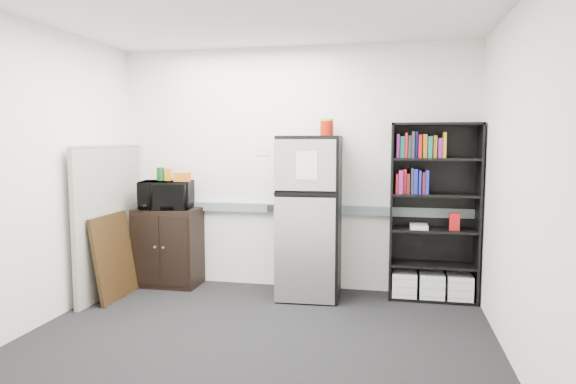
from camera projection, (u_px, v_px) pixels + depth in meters
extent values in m
plane|color=black|center=(252.00, 345.00, 4.20)|extent=(4.00, 4.00, 0.00)
cube|color=white|center=(293.00, 169.00, 5.77)|extent=(4.00, 0.02, 2.70)
cube|color=white|center=(521.00, 186.00, 3.67)|extent=(0.02, 3.50, 2.70)
cube|color=white|center=(30.00, 177.00, 4.47)|extent=(0.02, 3.50, 2.70)
cube|color=white|center=(250.00, 6.00, 3.93)|extent=(4.00, 3.50, 0.02)
cube|color=slate|center=(293.00, 209.00, 5.79)|extent=(3.92, 0.05, 0.10)
cube|color=white|center=(263.00, 151.00, 5.82)|extent=(0.14, 0.00, 0.10)
cube|color=black|center=(391.00, 211.00, 5.41)|extent=(0.02, 0.34, 1.85)
cube|color=black|center=(478.00, 214.00, 5.24)|extent=(0.02, 0.34, 1.85)
cube|color=black|center=(433.00, 210.00, 5.48)|extent=(0.90, 0.02, 1.85)
cube|color=black|center=(437.00, 124.00, 5.23)|extent=(0.90, 0.34, 0.02)
cube|color=black|center=(432.00, 297.00, 5.42)|extent=(0.85, 0.32, 0.03)
cube|color=black|center=(432.00, 265.00, 5.38)|extent=(0.85, 0.32, 0.03)
cube|color=black|center=(433.00, 230.00, 5.34)|extent=(0.85, 0.32, 0.02)
cube|color=black|center=(435.00, 195.00, 5.30)|extent=(0.85, 0.32, 0.02)
cube|color=black|center=(436.00, 159.00, 5.27)|extent=(0.85, 0.32, 0.02)
cube|color=silver|center=(404.00, 283.00, 5.45)|extent=(0.25, 0.30, 0.25)
cube|color=silver|center=(431.00, 285.00, 5.39)|extent=(0.25, 0.30, 0.25)
cube|color=silver|center=(459.00, 286.00, 5.34)|extent=(0.25, 0.30, 0.25)
cube|color=gray|center=(109.00, 221.00, 5.56)|extent=(0.05, 1.30, 1.60)
cube|color=#B2B2B7|center=(107.00, 146.00, 5.47)|extent=(0.06, 1.30, 0.02)
cube|color=black|center=(168.00, 247.00, 5.91)|extent=(0.72, 0.45, 0.90)
cube|color=black|center=(145.00, 250.00, 5.72)|extent=(0.33, 0.01, 0.79)
cube|color=black|center=(174.00, 252.00, 5.65)|extent=(0.33, 0.01, 0.79)
cylinder|color=#B2B2B7|center=(155.00, 247.00, 5.68)|extent=(0.02, 0.02, 0.02)
cylinder|color=#B2B2B7|center=(163.00, 247.00, 5.66)|extent=(0.02, 0.02, 0.02)
imported|color=black|center=(166.00, 195.00, 5.83)|extent=(0.64, 0.49, 0.32)
cube|color=#1A5B2F|center=(160.00, 174.00, 5.85)|extent=(0.08, 0.07, 0.15)
cube|color=#0D3D10|center=(160.00, 174.00, 5.85)|extent=(0.08, 0.07, 0.15)
cube|color=orange|center=(168.00, 175.00, 5.84)|extent=(0.08, 0.06, 0.14)
cube|color=#C85F14|center=(182.00, 177.00, 5.75)|extent=(0.20, 0.14, 0.10)
cube|color=black|center=(310.00, 218.00, 5.46)|extent=(0.67, 0.67, 1.70)
cube|color=silver|center=(305.00, 165.00, 5.08)|extent=(0.62, 0.05, 0.51)
cube|color=silver|center=(304.00, 251.00, 5.17)|extent=(0.62, 0.05, 1.09)
cube|color=black|center=(304.00, 194.00, 5.10)|extent=(0.62, 0.03, 0.03)
cube|color=white|center=(306.00, 165.00, 5.06)|extent=(0.21, 0.01, 0.28)
cube|color=black|center=(310.00, 137.00, 5.37)|extent=(0.67, 0.67, 0.02)
cylinder|color=#981507|center=(327.00, 128.00, 5.45)|extent=(0.14, 0.14, 0.18)
cylinder|color=gold|center=(327.00, 118.00, 5.44)|extent=(0.15, 0.15, 0.02)
cube|color=black|center=(114.00, 256.00, 5.42)|extent=(0.17, 0.70, 0.89)
cube|color=beige|center=(116.00, 256.00, 5.42)|extent=(0.12, 0.59, 0.76)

